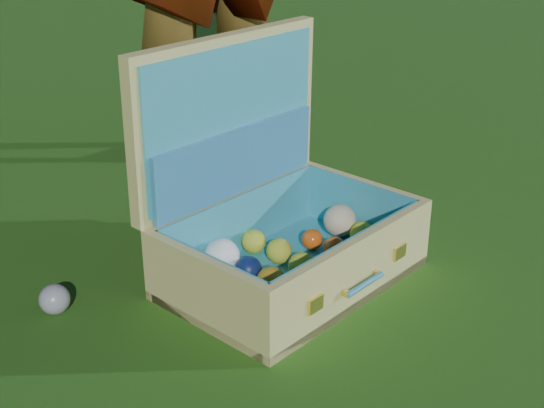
# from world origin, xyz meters

# --- Properties ---
(ground) EXTENTS (60.00, 60.00, 0.00)m
(ground) POSITION_xyz_m (0.00, 0.00, 0.00)
(ground) COLOR #215114
(ground) RESTS_ON ground
(stray_ball) EXTENTS (0.07, 0.07, 0.07)m
(stray_ball) POSITION_xyz_m (-0.54, 0.04, 0.04)
(stray_ball) COLOR #467FB8
(stray_ball) RESTS_ON ground
(suitcase) EXTENTS (0.67, 0.53, 0.59)m
(suitcase) POSITION_xyz_m (-0.03, -0.12, 0.17)
(suitcase) COLOR #D7CC73
(suitcase) RESTS_ON ground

